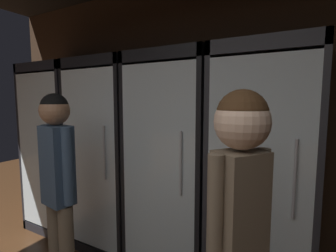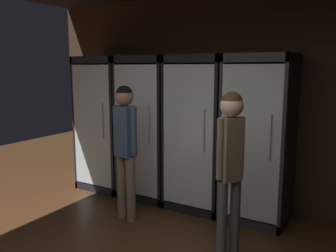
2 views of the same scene
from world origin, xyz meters
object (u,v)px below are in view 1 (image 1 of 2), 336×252
object	(u,v)px
cooler_left	(114,155)
shopper_near	(58,176)
cooler_center	(177,164)
shopper_far	(238,238)
cooler_far_left	(66,149)
cooler_right	(264,175)

from	to	relation	value
cooler_left	shopper_near	world-z (taller)	cooler_left
shopper_near	cooler_left	bearing A→B (deg)	103.59
shopper_near	cooler_center	bearing A→B (deg)	56.89
shopper_near	shopper_far	distance (m)	1.41
cooler_left	cooler_center	size ratio (longest dim) A/B	1.00
cooler_center	shopper_near	distance (m)	1.04
cooler_center	shopper_near	xyz separation A→B (m)	(-0.57, -0.87, 0.03)
cooler_far_left	cooler_center	xyz separation A→B (m)	(1.55, -0.00, 0.00)
cooler_left	cooler_far_left	bearing A→B (deg)	179.85
shopper_far	cooler_center	bearing A→B (deg)	126.99
cooler_left	shopper_near	bearing A→B (deg)	-76.41
cooler_far_left	shopper_far	bearing A→B (deg)	-24.84
cooler_far_left	shopper_far	distance (m)	2.63
cooler_left	shopper_far	distance (m)	1.95
cooler_right	shopper_far	xyz separation A→B (m)	(0.05, -1.10, 0.05)
cooler_right	shopper_near	xyz separation A→B (m)	(-1.34, -0.87, 0.03)
cooler_far_left	shopper_far	xyz separation A→B (m)	(2.38, -1.10, 0.06)
cooler_left	cooler_center	xyz separation A→B (m)	(0.78, -0.00, -0.00)
cooler_far_left	shopper_near	world-z (taller)	cooler_far_left
cooler_far_left	cooler_left	world-z (taller)	same
cooler_far_left	shopper_far	world-z (taller)	cooler_far_left
cooler_left	cooler_center	world-z (taller)	same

